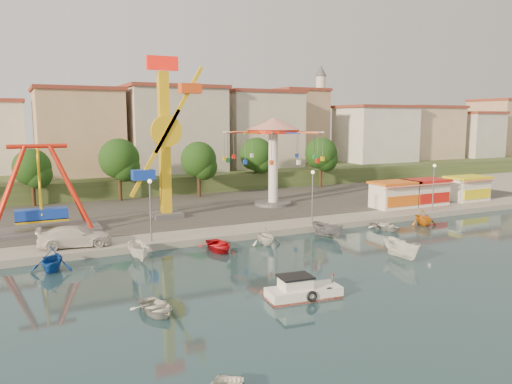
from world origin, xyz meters
TOP-DOWN VIEW (x-y plane):
  - ground at (0.00, 0.00)m, footprint 200.00×200.00m
  - quay_deck at (0.00, 62.00)m, footprint 200.00×100.00m
  - asphalt_pad at (0.00, 30.00)m, footprint 90.00×28.00m
  - hill_terrace at (0.00, 67.00)m, footprint 200.00×60.00m
  - pirate_ship_ride at (-16.00, 21.19)m, footprint 10.00×5.00m
  - kamikaze_tower at (-3.60, 22.50)m, footprint 5.57×3.10m
  - wave_swinger at (9.66, 24.20)m, footprint 11.60×11.60m
  - booth_left at (21.45, 16.49)m, footprint 5.40×3.78m
  - booth_mid at (26.36, 16.49)m, footprint 5.40×3.78m
  - booth_right at (33.52, 16.49)m, footprint 5.40×3.78m
  - lamp_post_1 at (-8.00, 13.00)m, footprint 0.14×0.14m
  - lamp_post_2 at (8.00, 13.00)m, footprint 0.14×0.14m
  - lamp_post_3 at (24.00, 13.00)m, footprint 0.14×0.14m
  - tree_1 at (-16.00, 36.24)m, footprint 4.35×4.35m
  - tree_2 at (-6.00, 35.81)m, footprint 5.02×5.02m
  - tree_3 at (4.00, 34.36)m, footprint 4.68×4.68m
  - tree_4 at (14.00, 37.35)m, footprint 4.86×4.86m
  - tree_5 at (24.00, 35.54)m, footprint 4.83×4.83m
  - building_2 at (-8.19, 51.96)m, footprint 11.95×9.28m
  - building_3 at (5.60, 48.80)m, footprint 12.59×10.50m
  - building_4 at (19.07, 52.20)m, footprint 10.75×9.23m
  - building_5 at (32.37, 50.33)m, footprint 12.77×10.96m
  - building_6 at (44.15, 48.77)m, footprint 8.23×8.98m
  - building_7 at (56.03, 53.70)m, footprint 11.59×10.93m
  - building_8 at (69.93, 47.19)m, footprint 12.84×9.28m
  - building_9 at (83.46, 49.95)m, footprint 12.95×9.17m
  - minaret at (36.00, 54.00)m, footprint 2.80×2.80m
  - cabin_motorboat at (-2.92, -2.88)m, footprint 4.69×2.16m
  - rowboat_a at (-11.48, -1.26)m, footprint 2.75×3.50m
  - skiff at (8.64, 1.13)m, footprint 1.84×4.09m
  - van at (-13.98, 14.00)m, footprint 5.94×2.98m
  - moored_boat_1 at (-16.05, 9.80)m, footprint 3.76×4.06m
  - moored_boat_2 at (-9.81, 9.80)m, footprint 1.43×3.68m
  - moored_boat_3 at (-3.23, 9.80)m, footprint 3.06×4.09m
  - moored_boat_4 at (1.18, 9.80)m, footprint 2.64×3.04m
  - moored_boat_5 at (7.65, 9.80)m, footprint 2.17×3.74m
  - moored_boat_6 at (14.57, 9.80)m, footprint 2.95×3.80m
  - moored_boat_7 at (19.45, 9.80)m, footprint 3.30×3.61m

SIDE VIEW (x-z plane):
  - ground at x=0.00m, z-range 0.00..0.00m
  - quay_deck at x=0.00m, z-range 0.00..0.60m
  - rowboat_a at x=-11.48m, z-range 0.00..0.66m
  - moored_boat_6 at x=14.57m, z-range 0.00..0.72m
  - moored_boat_3 at x=-3.23m, z-range 0.00..0.81m
  - cabin_motorboat at x=-2.92m, z-range -0.37..1.23m
  - asphalt_pad at x=0.00m, z-range 0.60..0.61m
  - moored_boat_5 at x=7.65m, z-range 0.00..1.36m
  - moored_boat_2 at x=-9.81m, z-range 0.00..1.41m
  - skiff at x=8.64m, z-range 0.00..1.53m
  - moored_boat_4 at x=1.18m, z-range 0.00..1.57m
  - moored_boat_7 at x=19.45m, z-range 0.00..1.63m
  - moored_boat_1 at x=-16.05m, z-range 0.00..1.76m
  - van at x=-13.98m, z-range 0.60..2.25m
  - hill_terrace at x=0.00m, z-range 0.00..3.00m
  - booth_left at x=21.45m, z-range 0.62..3.70m
  - booth_mid at x=26.36m, z-range 0.62..3.70m
  - booth_right at x=33.52m, z-range 0.62..3.70m
  - lamp_post_1 at x=-8.00m, z-range 0.60..5.60m
  - lamp_post_2 at x=8.00m, z-range 0.60..5.60m
  - lamp_post_3 at x=24.00m, z-range 0.60..5.60m
  - pirate_ship_ride at x=-16.00m, z-range 0.39..8.39m
  - tree_1 at x=-16.00m, z-range 1.80..8.60m
  - tree_3 at x=4.00m, z-range 1.90..9.21m
  - tree_5 at x=24.00m, z-range 1.94..9.48m
  - tree_4 at x=14.00m, z-range 1.95..9.55m
  - tree_2 at x=-6.00m, z-range 1.99..9.84m
  - building_7 at x=56.03m, z-range 3.00..11.76m
  - building_3 at x=5.60m, z-range 3.00..12.20m
  - building_9 at x=83.46m, z-range 3.00..12.21m
  - building_4 at x=19.07m, z-range 3.00..12.24m
  - wave_swinger at x=9.66m, z-range 3.00..13.40m
  - kamikaze_tower at x=-3.60m, z-range 0.29..16.79m
  - building_5 at x=32.37m, z-range 3.00..14.21m
  - building_2 at x=-8.19m, z-range 3.00..14.23m
  - building_6 at x=44.15m, z-range 3.00..15.36m
  - building_8 at x=69.93m, z-range 3.00..15.58m
  - minaret at x=36.00m, z-range 3.55..21.55m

